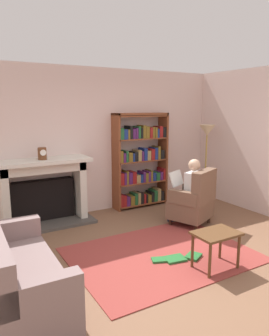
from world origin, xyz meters
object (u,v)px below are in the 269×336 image
(bookshelf, at_px, (141,162))
(floor_lamp, at_px, (207,137))
(sofa_floral, at_px, (17,275))
(fireplace, at_px, (43,190))
(mantel_clock, at_px, (42,154))
(seated_reader, at_px, (188,189))
(side_table, at_px, (216,238))
(armchair_reading, at_px, (194,201))

(bookshelf, distance_m, floor_lamp, 1.45)
(bookshelf, bearing_deg, floor_lamp, -20.45)
(sofa_floral, bearing_deg, fireplace, -20.26)
(bookshelf, distance_m, sofa_floral, 3.61)
(fireplace, relative_size, floor_lamp, 0.98)
(mantel_clock, distance_m, floor_lamp, 3.27)
(seated_reader, bearing_deg, fireplace, -53.70)
(sofa_floral, height_order, side_table, sofa_floral)
(mantel_clock, bearing_deg, armchair_reading, -29.57)
(bookshelf, height_order, seated_reader, bookshelf)
(sofa_floral, xyz_separation_m, side_table, (2.27, -0.47, 0.08))
(mantel_clock, height_order, armchair_reading, mantel_clock)
(mantel_clock, distance_m, armchair_reading, 2.64)
(bookshelf, height_order, floor_lamp, bookshelf)
(fireplace, relative_size, bookshelf, 0.85)
(mantel_clock, bearing_deg, fireplace, 83.11)
(fireplace, height_order, sofa_floral, fireplace)
(seated_reader, bearing_deg, sofa_floral, -6.09)
(seated_reader, bearing_deg, mantel_clock, -51.46)
(armchair_reading, height_order, seated_reader, seated_reader)
(bookshelf, distance_m, side_table, 2.77)
(bookshelf, bearing_deg, fireplace, -179.05)
(fireplace, height_order, bookshelf, bookshelf)
(armchair_reading, xyz_separation_m, floor_lamp, (1.06, 0.90, 0.95))
(armchair_reading, distance_m, seated_reader, 0.23)
(mantel_clock, height_order, seated_reader, mantel_clock)
(seated_reader, bearing_deg, side_table, 39.67)
(seated_reader, distance_m, floor_lamp, 1.56)
(armchair_reading, distance_m, side_table, 1.50)
(seated_reader, distance_m, side_table, 1.59)
(bookshelf, relative_size, armchair_reading, 1.93)
(mantel_clock, relative_size, seated_reader, 0.18)
(armchair_reading, relative_size, floor_lamp, 0.60)
(sofa_floral, bearing_deg, armchair_reading, -73.67)
(armchair_reading, relative_size, side_table, 1.73)
(fireplace, relative_size, sofa_floral, 0.93)
(mantel_clock, relative_size, sofa_floral, 0.12)
(mantel_clock, xyz_separation_m, bookshelf, (1.97, 0.14, -0.32))
(sofa_floral, bearing_deg, bookshelf, -50.77)
(mantel_clock, xyz_separation_m, seated_reader, (2.14, -1.13, -0.62))
(mantel_clock, height_order, floor_lamp, floor_lamp)
(mantel_clock, relative_size, armchair_reading, 0.21)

